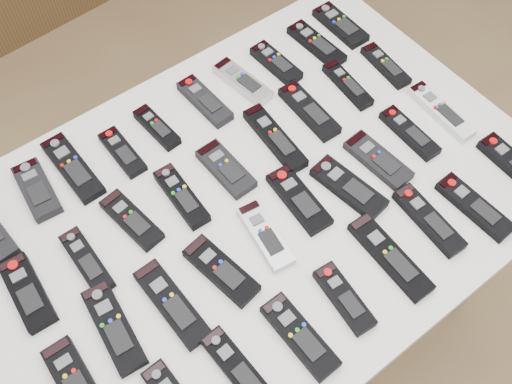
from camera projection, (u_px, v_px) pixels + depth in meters
ground at (270, 272)px, 2.00m from camera, size 4.00×4.00×0.00m
table at (256, 210)px, 1.31m from camera, size 1.25×0.88×0.78m
remote_1 at (37, 190)px, 1.25m from camera, size 0.07×0.16×0.02m
remote_2 at (73, 168)px, 1.29m from camera, size 0.06×0.20×0.02m
remote_3 at (122, 152)px, 1.31m from camera, size 0.05×0.15×0.02m
remote_4 at (157, 127)px, 1.34m from camera, size 0.05×0.14×0.02m
remote_5 at (205, 101)px, 1.39m from camera, size 0.06×0.17×0.02m
remote_6 at (243, 82)px, 1.42m from camera, size 0.07×0.17×0.02m
remote_7 at (276, 63)px, 1.45m from camera, size 0.06×0.15×0.02m
remote_8 at (316, 44)px, 1.49m from camera, size 0.06×0.18×0.02m
remote_9 at (340, 25)px, 1.53m from camera, size 0.06×0.17×0.02m
remote_10 at (28, 292)px, 1.13m from camera, size 0.07×0.17×0.02m
remote_11 at (87, 261)px, 1.16m from camera, size 0.05×0.16×0.02m
remote_12 at (132, 220)px, 1.21m from camera, size 0.07×0.16×0.02m
remote_13 at (182, 196)px, 1.24m from camera, size 0.05×0.17×0.02m
remote_14 at (226, 169)px, 1.28m from camera, size 0.07×0.16×0.02m
remote_15 at (275, 138)px, 1.33m from camera, size 0.06×0.21×0.02m
remote_16 at (309, 111)px, 1.37m from camera, size 0.06×0.18×0.02m
remote_17 at (348, 85)px, 1.41m from camera, size 0.05×0.16×0.02m
remote_18 at (386, 65)px, 1.45m from camera, size 0.06×0.16×0.02m
remote_19 at (74, 379)px, 1.04m from camera, size 0.06×0.16×0.02m
remote_20 at (114, 327)px, 1.09m from camera, size 0.07×0.19×0.02m
remote_21 at (172, 304)px, 1.12m from camera, size 0.06×0.20×0.02m
remote_22 at (221, 270)px, 1.15m from camera, size 0.09×0.18×0.02m
remote_23 at (265, 235)px, 1.19m from camera, size 0.07×0.17×0.02m
remote_24 at (299, 199)px, 1.24m from camera, size 0.07×0.18×0.02m
remote_25 at (349, 187)px, 1.26m from camera, size 0.09×0.18×0.02m
remote_26 at (378, 160)px, 1.30m from camera, size 0.07×0.17×0.02m
remote_27 at (409, 133)px, 1.34m from camera, size 0.05×0.16×0.02m
remote_28 at (441, 111)px, 1.37m from camera, size 0.06×0.19×0.02m
remote_31 at (239, 370)px, 1.05m from camera, size 0.06×0.18×0.02m
remote_32 at (300, 336)px, 1.08m from camera, size 0.06×0.18×0.02m
remote_33 at (344, 298)px, 1.12m from camera, size 0.06×0.16×0.02m
remote_34 at (390, 257)px, 1.17m from camera, size 0.06×0.21×0.02m
remote_35 at (429, 220)px, 1.21m from camera, size 0.06×0.18×0.02m
remote_36 at (474, 207)px, 1.23m from camera, size 0.06×0.18×0.02m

